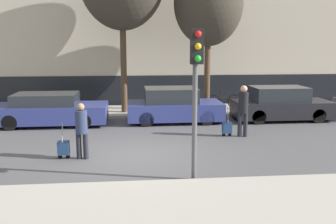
# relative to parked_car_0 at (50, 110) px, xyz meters

# --- Properties ---
(ground_plane) EXTENTS (80.00, 80.00, 0.00)m
(ground_plane) POSITION_rel_parked_car_0_xyz_m (3.38, -4.51, -0.62)
(ground_plane) COLOR #4C4C4F
(sidewalk_near) EXTENTS (28.00, 2.50, 0.12)m
(sidewalk_near) POSITION_rel_parked_car_0_xyz_m (3.38, -8.26, -0.56)
(sidewalk_near) COLOR #A39E93
(sidewalk_near) RESTS_ON ground_plane
(sidewalk_far) EXTENTS (28.00, 3.00, 0.12)m
(sidewalk_far) POSITION_rel_parked_car_0_xyz_m (3.38, 2.49, -0.56)
(sidewalk_far) COLOR #A39E93
(sidewalk_far) RESTS_ON ground_plane
(parked_car_0) EXTENTS (4.50, 1.88, 1.30)m
(parked_car_0) POSITION_rel_parked_car_0_xyz_m (0.00, 0.00, 0.00)
(parked_car_0) COLOR navy
(parked_car_0) RESTS_ON ground_plane
(parked_car_1) EXTENTS (3.97, 1.91, 1.45)m
(parked_car_1) POSITION_rel_parked_car_0_xyz_m (5.08, 0.18, 0.05)
(parked_car_1) COLOR navy
(parked_car_1) RESTS_ON ground_plane
(parked_car_2) EXTENTS (4.16, 1.73, 1.45)m
(parked_car_2) POSITION_rel_parked_car_0_xyz_m (9.74, 0.07, 0.05)
(parked_car_2) COLOR black
(parked_car_2) RESTS_ON ground_plane
(pedestrian_left) EXTENTS (0.35, 0.34, 1.62)m
(pedestrian_left) POSITION_rel_parked_car_0_xyz_m (1.87, -4.77, 0.30)
(pedestrian_left) COLOR #23232D
(pedestrian_left) RESTS_ON ground_plane
(trolley_left) EXTENTS (0.34, 0.29, 1.05)m
(trolley_left) POSITION_rel_parked_car_0_xyz_m (1.33, -4.70, -0.31)
(trolley_left) COLOR navy
(trolley_left) RESTS_ON ground_plane
(pedestrian_right) EXTENTS (0.35, 0.34, 1.84)m
(pedestrian_right) POSITION_rel_parked_car_0_xyz_m (7.24, -2.65, 0.43)
(pedestrian_right) COLOR #23232D
(pedestrian_right) RESTS_ON ground_plane
(trolley_right) EXTENTS (0.34, 0.29, 1.06)m
(trolley_right) POSITION_rel_parked_car_0_xyz_m (6.70, -2.55, -0.30)
(trolley_right) COLOR navy
(trolley_right) RESTS_ON ground_plane
(traffic_light) EXTENTS (0.28, 0.47, 3.62)m
(traffic_light) POSITION_rel_parked_car_0_xyz_m (4.79, -6.87, 1.96)
(traffic_light) COLOR #515154
(traffic_light) RESTS_ON ground_plane
(parked_bicycle) EXTENTS (1.77, 0.06, 0.96)m
(parked_bicycle) POSITION_rel_parked_car_0_xyz_m (7.84, 2.44, -0.13)
(parked_bicycle) COLOR black
(parked_bicycle) RESTS_ON sidewalk_far
(bare_tree_near_crossing) EXTENTS (3.17, 3.17, 6.91)m
(bare_tree_near_crossing) POSITION_rel_parked_car_0_xyz_m (6.87, 2.02, 4.45)
(bare_tree_near_crossing) COLOR #4C3826
(bare_tree_near_crossing) RESTS_ON sidewalk_far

